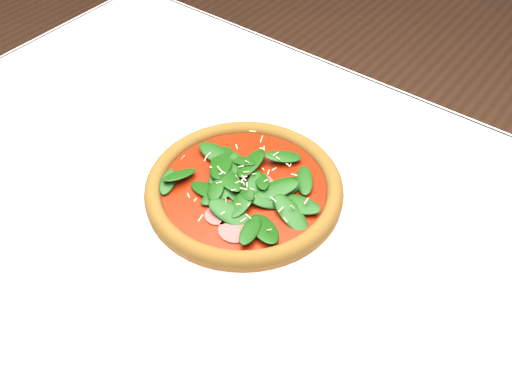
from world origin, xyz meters
The scene contains 3 objects.
dining_table centered at (0.00, 0.00, 0.65)m, with size 1.21×0.81×0.75m.
plate centered at (0.01, 0.02, 0.76)m, with size 0.33×0.33×0.01m.
pizza centered at (0.01, 0.02, 0.78)m, with size 0.35×0.35×0.04m.
Camera 1 is at (0.37, -0.43, 1.36)m, focal length 40.00 mm.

